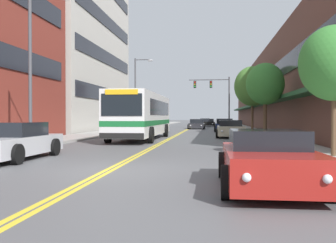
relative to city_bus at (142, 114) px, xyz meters
name	(u,v)px	position (x,y,z in m)	size (l,w,h in m)	color
ground_plane	(188,129)	(1.89, 21.88, -1.77)	(240.00, 240.00, 0.00)	#565659
sidewalk_left	(135,128)	(-5.02, 21.88, -1.69)	(2.83, 106.00, 0.16)	#9E9B96
sidewalk_right	(243,128)	(8.81, 21.88, -1.69)	(2.83, 106.00, 0.16)	#9E9B96
centre_line	(188,129)	(1.89, 21.88, -1.77)	(0.34, 106.00, 0.01)	yellow
office_tower_left	(55,5)	(-12.68, 14.54, 12.36)	(12.08, 21.34, 28.27)	#BCB7AD
storefront_row_right	(290,94)	(14.45, 21.88, 2.65)	(9.10, 68.00, 8.86)	brown
city_bus	(142,114)	(0.00, 0.00, 0.00)	(2.90, 11.78, 3.13)	silver
car_dark_grey_parked_left_near	(135,127)	(-2.53, 9.80, -1.16)	(2.21, 4.49, 1.28)	#38383D
car_silver_parked_left_mid	(15,142)	(-2.41, -12.78, -1.13)	(2.09, 4.93, 1.38)	#B7B7BC
car_white_parked_left_far	(148,124)	(-2.44, 16.58, -1.10)	(2.10, 4.47, 1.46)	white
car_red_parked_right_foreground	(268,160)	(6.17, -17.38, -1.16)	(2.14, 4.35, 1.29)	maroon
car_champagne_parked_right_mid	(230,129)	(6.29, 2.89, -1.15)	(2.21, 4.51, 1.32)	beige
car_navy_parked_right_far	(224,126)	(6.19, 13.79, -1.14)	(2.15, 4.31, 1.37)	#19234C
car_charcoal_moving_lead	(197,124)	(2.90, 22.39, -1.20)	(2.16, 4.25, 1.26)	#232328
car_slate_blue_moving_second	(205,122)	(3.57, 44.25, -1.18)	(2.21, 4.85, 1.24)	#475675
car_black_moving_third	(209,123)	(4.31, 34.75, -1.20)	(2.17, 4.19, 1.22)	black
traffic_signal_mast	(216,92)	(5.34, 23.25, 3.00)	(5.33, 0.38, 6.75)	#47474C
street_lamp_left_near	(36,57)	(-3.12, -9.59, 2.55)	(2.06, 0.28, 7.24)	#47474C
street_lamp_left_far	(138,88)	(-3.14, 14.01, 2.90)	(2.02, 0.28, 7.91)	#47474C
street_tree_right_near	(334,63)	(9.33, -11.73, 1.75)	(2.50, 2.50, 4.75)	brown
street_tree_right_mid	(265,84)	(8.43, -0.44, 1.98)	(2.53, 2.53, 5.00)	brown
street_tree_right_far	(252,86)	(8.66, 9.82, 2.65)	(3.40, 3.40, 6.14)	brown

